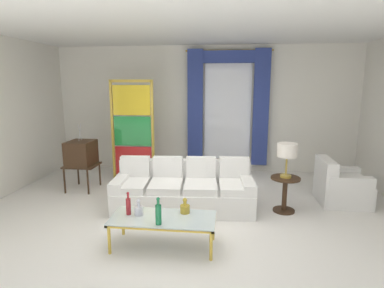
# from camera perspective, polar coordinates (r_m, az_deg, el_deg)

# --- Properties ---
(ground_plane) EXTENTS (16.00, 16.00, 0.00)m
(ground_plane) POSITION_cam_1_polar(r_m,az_deg,el_deg) (5.10, -0.78, -13.64)
(ground_plane) COLOR white
(wall_rear) EXTENTS (8.00, 0.12, 3.00)m
(wall_rear) POSITION_cam_1_polar(r_m,az_deg,el_deg) (7.70, 2.17, 6.33)
(wall_rear) COLOR white
(wall_rear) RESTS_ON ground
(ceiling_slab) EXTENTS (8.00, 7.60, 0.04)m
(ceiling_slab) POSITION_cam_1_polar(r_m,az_deg,el_deg) (5.50, 0.29, 20.36)
(ceiling_slab) COLOR white
(curtained_window) EXTENTS (2.00, 0.17, 2.70)m
(curtained_window) POSITION_cam_1_polar(r_m,az_deg,el_deg) (7.50, 6.52, 7.98)
(curtained_window) COLOR white
(curtained_window) RESTS_ON ground
(couch_white_long) EXTENTS (2.40, 1.09, 0.86)m
(couch_white_long) POSITION_cam_1_polar(r_m,az_deg,el_deg) (5.48, -1.48, -8.41)
(couch_white_long) COLOR white
(couch_white_long) RESTS_ON ground
(coffee_table) EXTENTS (1.36, 0.60, 0.41)m
(coffee_table) POSITION_cam_1_polar(r_m,az_deg,el_deg) (4.22, -5.24, -13.53)
(coffee_table) COLOR silver
(coffee_table) RESTS_ON ground
(bottle_blue_decanter) EXTENTS (0.11, 0.11, 0.22)m
(bottle_blue_decanter) POSITION_cam_1_polar(r_m,az_deg,el_deg) (4.29, -9.64, -11.67)
(bottle_blue_decanter) COLOR silver
(bottle_blue_decanter) RESTS_ON coffee_table
(bottle_crystal_tall) EXTENTS (0.08, 0.08, 0.35)m
(bottle_crystal_tall) POSITION_cam_1_polar(r_m,az_deg,el_deg) (3.97, -6.11, -12.40)
(bottle_crystal_tall) COLOR #196B3D
(bottle_crystal_tall) RESTS_ON coffee_table
(bottle_amber_squat) EXTENTS (0.13, 0.13, 0.21)m
(bottle_amber_squat) POSITION_cam_1_polar(r_m,az_deg,el_deg) (4.29, -1.28, -11.53)
(bottle_amber_squat) COLOR gold
(bottle_amber_squat) RESTS_ON coffee_table
(bottle_ruby_flask) EXTENTS (0.06, 0.06, 0.31)m
(bottle_ruby_flask) POSITION_cam_1_polar(r_m,az_deg,el_deg) (4.31, -11.47, -10.87)
(bottle_ruby_flask) COLOR maroon
(bottle_ruby_flask) RESTS_ON coffee_table
(vintage_tv) EXTENTS (0.62, 0.60, 1.35)m
(vintage_tv) POSITION_cam_1_polar(r_m,az_deg,el_deg) (6.66, -19.47, -1.75)
(vintage_tv) COLOR #382314
(vintage_tv) RESTS_ON ground
(armchair_white) EXTENTS (0.83, 0.83, 0.80)m
(armchair_white) POSITION_cam_1_polar(r_m,az_deg,el_deg) (6.27, 25.14, -7.11)
(armchair_white) COLOR white
(armchair_white) RESTS_ON ground
(stained_glass_divider) EXTENTS (0.95, 0.05, 2.20)m
(stained_glass_divider) POSITION_cam_1_polar(r_m,az_deg,el_deg) (6.96, -10.72, 1.97)
(stained_glass_divider) COLOR gold
(stained_glass_divider) RESTS_ON ground
(peacock_figurine) EXTENTS (0.44, 0.60, 0.50)m
(peacock_figurine) POSITION_cam_1_polar(r_m,az_deg,el_deg) (6.61, -7.15, -5.84)
(peacock_figurine) COLOR beige
(peacock_figurine) RESTS_ON ground
(round_side_table) EXTENTS (0.48, 0.48, 0.59)m
(round_side_table) POSITION_cam_1_polar(r_m,az_deg,el_deg) (5.51, 16.49, -8.20)
(round_side_table) COLOR #382314
(round_side_table) RESTS_ON ground
(table_lamp_brass) EXTENTS (0.32, 0.32, 0.57)m
(table_lamp_brass) POSITION_cam_1_polar(r_m,az_deg,el_deg) (5.33, 16.88, -1.35)
(table_lamp_brass) COLOR #B29338
(table_lamp_brass) RESTS_ON round_side_table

